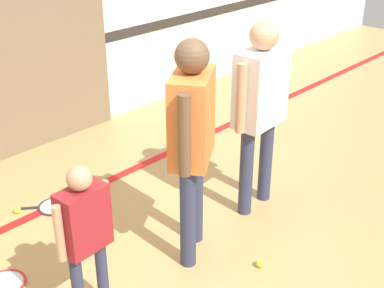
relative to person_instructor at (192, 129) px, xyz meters
name	(u,v)px	position (x,y,z in m)	size (l,w,h in m)	color
ground_plane	(193,266)	(-0.14, -0.14, -1.09)	(16.00, 16.00, 0.00)	tan
floor_stripe	(78,195)	(-0.14, 1.38, -1.08)	(14.40, 0.10, 0.01)	red
person_instructor	(192,129)	(0.00, 0.00, 0.00)	(0.57, 0.50, 1.75)	#2D334C
person_student_left	(84,227)	(-0.98, 0.02, -0.37)	(0.44, 0.20, 1.16)	#2D334C
person_student_right	(260,98)	(0.89, 0.05, -0.03)	(0.65, 0.29, 1.71)	#2D334C
racket_spare_on_floor	(53,206)	(-0.42, 1.36, -1.08)	(0.50, 0.45, 0.03)	#28282D
racket_second_spare	(4,285)	(-1.27, 0.72, -1.08)	(0.55, 0.41, 0.03)	red
tennis_ball_near_instructor	(260,263)	(0.21, -0.53, -1.05)	(0.07, 0.07, 0.07)	#CCE038
tennis_ball_by_spare_racket	(17,210)	(-0.70, 1.52, -1.05)	(0.07, 0.07, 0.07)	#CCE038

